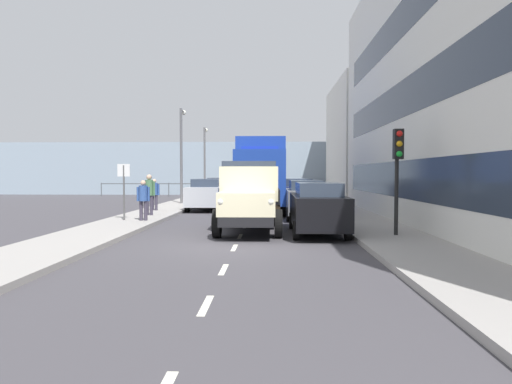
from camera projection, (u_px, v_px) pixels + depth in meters
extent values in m
plane|color=#423F44|center=(250.00, 217.00, 21.47)|extent=(80.00, 80.00, 0.00)
cube|color=#9E9993|center=(351.00, 215.00, 21.31)|extent=(2.40, 38.72, 0.15)
cube|color=#9E9993|center=(150.00, 215.00, 21.62)|extent=(2.40, 38.72, 0.15)
cube|color=silver|center=(206.00, 305.00, 7.05)|extent=(0.12, 1.10, 0.01)
cube|color=silver|center=(224.00, 269.00, 9.67)|extent=(0.12, 1.10, 0.01)
cube|color=silver|center=(234.00, 248.00, 12.51)|extent=(0.12, 1.10, 0.01)
cube|color=silver|center=(240.00, 236.00, 14.78)|extent=(0.12, 1.10, 0.01)
cube|color=silver|center=(245.00, 226.00, 17.51)|extent=(0.12, 1.10, 0.01)
cube|color=silver|center=(249.00, 219.00, 20.31)|extent=(0.12, 1.10, 0.01)
cube|color=silver|center=(251.00, 213.00, 23.25)|extent=(0.12, 1.10, 0.01)
cube|color=silver|center=(253.00, 210.00, 25.47)|extent=(0.12, 1.10, 0.01)
cube|color=silver|center=(255.00, 207.00, 27.92)|extent=(0.12, 1.10, 0.01)
cube|color=silver|center=(256.00, 204.00, 30.74)|extent=(0.12, 1.10, 0.01)
cube|color=silver|center=(257.00, 201.00, 33.47)|extent=(0.12, 1.10, 0.01)
cube|color=silver|center=(258.00, 199.00, 36.15)|extent=(0.12, 1.10, 0.01)
cube|color=silver|center=(259.00, 197.00, 38.67)|extent=(0.12, 1.10, 0.01)
cube|color=#2D3847|center=(409.00, 180.00, 16.37)|extent=(0.08, 22.06, 1.40)
cube|color=#2D3847|center=(411.00, 95.00, 16.25)|extent=(0.08, 22.06, 1.40)
cube|color=#2D3847|center=(412.00, 9.00, 16.13)|extent=(0.08, 22.06, 1.40)
cube|color=silver|center=(382.00, 142.00, 35.35)|extent=(7.23, 11.02, 8.86)
cube|color=#8C9EAD|center=(261.00, 168.00, 43.70)|extent=(80.00, 0.80, 5.00)
cylinder|color=#4C5156|center=(422.00, 190.00, 39.72)|extent=(0.08, 0.08, 1.20)
cylinder|color=#4C5156|center=(398.00, 190.00, 39.78)|extent=(0.08, 0.08, 1.20)
cylinder|color=#4C5156|center=(375.00, 190.00, 39.85)|extent=(0.08, 0.08, 1.20)
cylinder|color=#4C5156|center=(352.00, 190.00, 39.92)|extent=(0.08, 0.08, 1.20)
cylinder|color=#4C5156|center=(329.00, 190.00, 39.98)|extent=(0.08, 0.08, 1.20)
cylinder|color=#4C5156|center=(306.00, 190.00, 40.05)|extent=(0.08, 0.08, 1.20)
cylinder|color=#4C5156|center=(283.00, 190.00, 40.11)|extent=(0.08, 0.08, 1.20)
cylinder|color=#4C5156|center=(260.00, 190.00, 40.18)|extent=(0.08, 0.08, 1.20)
cylinder|color=#4C5156|center=(237.00, 190.00, 40.25)|extent=(0.08, 0.08, 1.20)
cylinder|color=#4C5156|center=(214.00, 190.00, 40.31)|extent=(0.08, 0.08, 1.20)
cylinder|color=#4C5156|center=(191.00, 190.00, 40.38)|extent=(0.08, 0.08, 1.20)
cylinder|color=#4C5156|center=(169.00, 190.00, 40.44)|extent=(0.08, 0.08, 1.20)
cylinder|color=#4C5156|center=(146.00, 190.00, 40.51)|extent=(0.08, 0.08, 1.20)
cylinder|color=#4C5156|center=(124.00, 190.00, 40.57)|extent=(0.08, 0.08, 1.20)
cylinder|color=#4C5156|center=(101.00, 190.00, 40.64)|extent=(0.08, 0.08, 1.20)
cube|color=#4C5156|center=(260.00, 184.00, 40.16)|extent=(28.00, 0.08, 0.08)
cube|color=black|center=(250.00, 214.00, 16.12)|extent=(1.64, 5.60, 0.30)
cube|color=beige|center=(247.00, 203.00, 14.25)|extent=(1.72, 1.90, 0.70)
cube|color=silver|center=(246.00, 206.00, 13.36)|extent=(1.16, 0.08, 0.56)
sphere|color=white|center=(271.00, 202.00, 13.33)|extent=(0.20, 0.20, 0.20)
sphere|color=white|center=(220.00, 202.00, 13.38)|extent=(0.20, 0.20, 0.20)
cube|color=beige|center=(250.00, 184.00, 15.74)|extent=(1.93, 1.34, 1.15)
cube|color=#2D3847|center=(250.00, 170.00, 15.72)|extent=(1.78, 1.23, 0.56)
cube|color=#2D2319|center=(252.00, 205.00, 17.45)|extent=(2.10, 2.80, 0.16)
cube|color=black|center=(278.00, 196.00, 17.40)|extent=(0.08, 2.80, 0.56)
cube|color=black|center=(225.00, 196.00, 17.47)|extent=(0.08, 2.80, 0.56)
cylinder|color=black|center=(278.00, 224.00, 14.41)|extent=(0.24, 0.90, 0.90)
cylinder|color=black|center=(217.00, 223.00, 14.48)|extent=(0.24, 0.90, 0.90)
cylinder|color=black|center=(277.00, 214.00, 17.63)|extent=(0.24, 0.90, 0.90)
cylinder|color=black|center=(227.00, 214.00, 17.69)|extent=(0.24, 0.90, 0.90)
cube|color=#193899|center=(260.00, 178.00, 21.78)|extent=(2.40, 2.21, 2.60)
cube|color=#2D3847|center=(260.00, 166.00, 21.76)|extent=(2.20, 2.04, 0.80)
cube|color=#1933B2|center=(260.00, 148.00, 21.72)|extent=(1.75, 0.20, 0.16)
cube|color=#193899|center=(262.00, 167.00, 25.75)|extent=(2.50, 5.95, 3.00)
cube|color=black|center=(261.00, 198.00, 24.88)|extent=(2.00, 8.07, 0.36)
cylinder|color=black|center=(284.00, 205.00, 21.88)|extent=(0.28, 1.04, 1.04)
cylinder|color=black|center=(236.00, 205.00, 21.96)|extent=(0.28, 1.04, 1.04)
cylinder|color=black|center=(282.00, 201.00, 25.49)|extent=(0.28, 1.04, 1.04)
cylinder|color=black|center=(241.00, 200.00, 25.56)|extent=(0.28, 1.04, 1.04)
cylinder|color=black|center=(281.00, 198.00, 27.61)|extent=(0.28, 1.04, 1.04)
cylinder|color=black|center=(243.00, 198.00, 27.69)|extent=(0.28, 1.04, 1.04)
cube|color=black|center=(317.00, 210.00, 15.30)|extent=(1.65, 4.51, 1.00)
cube|color=#2D3847|center=(318.00, 189.00, 15.07)|extent=(1.35, 2.48, 0.42)
cylinder|color=black|center=(292.00, 221.00, 16.74)|extent=(0.18, 0.60, 0.60)
cylinder|color=black|center=(335.00, 221.00, 16.69)|extent=(0.18, 0.60, 0.60)
cylinder|color=black|center=(296.00, 230.00, 13.95)|extent=(0.18, 0.60, 0.60)
cylinder|color=black|center=(348.00, 230.00, 13.90)|extent=(0.18, 0.60, 0.60)
cube|color=slate|center=(305.00, 201.00, 20.60)|extent=(1.70, 4.27, 1.00)
cube|color=#2D3847|center=(306.00, 185.00, 20.37)|extent=(1.40, 2.35, 0.42)
cylinder|color=black|center=(286.00, 210.00, 21.96)|extent=(0.18, 0.60, 0.60)
cylinder|color=black|center=(320.00, 210.00, 21.91)|extent=(0.18, 0.60, 0.60)
cylinder|color=black|center=(288.00, 214.00, 19.32)|extent=(0.18, 0.60, 0.60)
cylinder|color=black|center=(327.00, 215.00, 19.27)|extent=(0.18, 0.60, 0.60)
cube|color=navy|center=(298.00, 195.00, 26.60)|extent=(1.81, 4.02, 1.00)
cube|color=#2D3847|center=(298.00, 182.00, 26.37)|extent=(1.48, 2.21, 0.42)
cylinder|color=black|center=(282.00, 202.00, 27.89)|extent=(0.18, 0.60, 0.60)
cylinder|color=black|center=(311.00, 202.00, 27.83)|extent=(0.18, 0.60, 0.60)
cylinder|color=black|center=(283.00, 205.00, 25.40)|extent=(0.18, 0.60, 0.60)
cylinder|color=black|center=(315.00, 205.00, 25.35)|extent=(0.18, 0.60, 0.60)
cube|color=#B7BABF|center=(207.00, 196.00, 25.35)|extent=(1.77, 4.68, 1.00)
cube|color=#2D3847|center=(207.00, 183.00, 25.52)|extent=(1.45, 2.57, 0.42)
cylinder|color=black|center=(219.00, 207.00, 23.89)|extent=(0.18, 0.60, 0.60)
cylinder|color=black|center=(187.00, 207.00, 23.95)|extent=(0.18, 0.60, 0.60)
cylinder|color=black|center=(225.00, 203.00, 26.79)|extent=(0.18, 0.60, 0.60)
cylinder|color=black|center=(196.00, 203.00, 26.84)|extent=(0.18, 0.60, 0.60)
cube|color=maroon|center=(220.00, 191.00, 31.54)|extent=(1.81, 3.99, 1.00)
cube|color=#2D3847|center=(220.00, 181.00, 31.71)|extent=(1.48, 2.19, 0.42)
cylinder|color=black|center=(231.00, 200.00, 30.30)|extent=(0.18, 0.60, 0.60)
cylinder|color=black|center=(205.00, 200.00, 30.35)|extent=(0.18, 0.60, 0.60)
cylinder|color=black|center=(234.00, 198.00, 32.77)|extent=(0.18, 0.60, 0.60)
cylinder|color=black|center=(210.00, 198.00, 32.82)|extent=(0.18, 0.60, 0.60)
cylinder|color=#383342|center=(146.00, 211.00, 18.30)|extent=(0.14, 0.14, 0.78)
cylinder|color=#383342|center=(141.00, 211.00, 18.30)|extent=(0.14, 0.14, 0.78)
cylinder|color=#2D4C8C|center=(143.00, 193.00, 18.27)|extent=(0.34, 0.34, 0.61)
cylinder|color=#2D4C8C|center=(149.00, 194.00, 18.27)|extent=(0.09, 0.09, 0.57)
cylinder|color=#2D4C8C|center=(138.00, 194.00, 18.28)|extent=(0.09, 0.09, 0.57)
sphere|color=tan|center=(143.00, 183.00, 18.26)|extent=(0.21, 0.21, 0.21)
cylinder|color=#383342|center=(151.00, 205.00, 20.64)|extent=(0.14, 0.14, 0.88)
cylinder|color=#383342|center=(147.00, 205.00, 20.65)|extent=(0.14, 0.14, 0.88)
cylinder|color=#47724C|center=(149.00, 188.00, 20.61)|extent=(0.34, 0.34, 0.70)
cylinder|color=#47724C|center=(154.00, 188.00, 20.61)|extent=(0.09, 0.09, 0.64)
cylinder|color=#47724C|center=(144.00, 188.00, 20.62)|extent=(0.09, 0.09, 0.64)
sphere|color=tan|center=(149.00, 177.00, 20.60)|extent=(0.24, 0.24, 0.24)
cylinder|color=#383342|center=(156.00, 203.00, 23.37)|extent=(0.14, 0.14, 0.77)
cylinder|color=#383342|center=(153.00, 203.00, 23.37)|extent=(0.14, 0.14, 0.77)
cylinder|color=#2D4C8C|center=(154.00, 189.00, 23.34)|extent=(0.34, 0.34, 0.61)
cylinder|color=#2D4C8C|center=(159.00, 190.00, 23.34)|extent=(0.09, 0.09, 0.56)
cylinder|color=#2D4C8C|center=(150.00, 190.00, 23.35)|extent=(0.09, 0.09, 0.56)
sphere|color=tan|center=(154.00, 181.00, 23.33)|extent=(0.21, 0.21, 0.21)
cylinder|color=black|center=(397.00, 182.00, 13.95)|extent=(0.12, 0.12, 3.20)
cube|color=black|center=(398.00, 144.00, 13.76)|extent=(0.28, 0.24, 0.90)
sphere|color=red|center=(400.00, 134.00, 13.63)|extent=(0.18, 0.18, 0.18)
sphere|color=orange|center=(399.00, 144.00, 13.64)|extent=(0.18, 0.18, 0.18)
sphere|color=green|center=(399.00, 154.00, 13.65)|extent=(0.18, 0.18, 0.18)
cylinder|color=#59595B|center=(181.00, 156.00, 28.81)|extent=(0.16, 0.16, 5.93)
cylinder|color=#59595B|center=(182.00, 111.00, 29.14)|extent=(0.10, 0.90, 0.10)
sphere|color=silver|center=(184.00, 113.00, 29.59)|extent=(0.32, 0.32, 0.32)
cylinder|color=#59595B|center=(205.00, 162.00, 38.27)|extent=(0.16, 0.16, 5.69)
cylinder|color=#59595B|center=(205.00, 129.00, 38.61)|extent=(0.10, 0.90, 0.10)
sphere|color=silver|center=(206.00, 130.00, 39.06)|extent=(0.32, 0.32, 0.32)
cylinder|color=#4C4C4C|center=(124.00, 193.00, 18.42)|extent=(0.07, 0.07, 2.20)
cube|color=silver|center=(124.00, 170.00, 18.38)|extent=(0.50, 0.04, 0.50)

